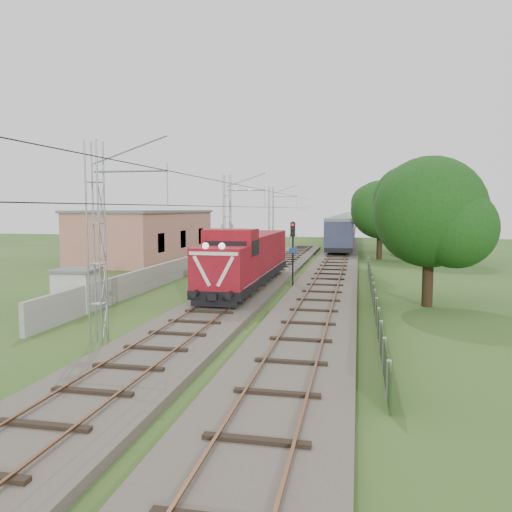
% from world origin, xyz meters
% --- Properties ---
extents(ground, '(140.00, 140.00, 0.00)m').
position_xyz_m(ground, '(0.00, 0.00, 0.00)').
color(ground, '#294F1D').
rests_on(ground, ground).
extents(track_main, '(4.20, 70.00, 0.45)m').
position_xyz_m(track_main, '(0.00, 7.00, 0.18)').
color(track_main, '#6B6054').
rests_on(track_main, ground).
extents(track_side, '(4.20, 80.00, 0.45)m').
position_xyz_m(track_side, '(5.00, 20.00, 0.18)').
color(track_side, '#6B6054').
rests_on(track_side, ground).
extents(catenary, '(3.31, 70.00, 8.00)m').
position_xyz_m(catenary, '(-2.95, 12.00, 4.05)').
color(catenary, gray).
rests_on(catenary, ground).
extents(boundary_wall, '(0.25, 40.00, 1.50)m').
position_xyz_m(boundary_wall, '(-6.50, 12.00, 0.75)').
color(boundary_wall, '#9E9E99').
rests_on(boundary_wall, ground).
extents(station_building, '(8.40, 20.40, 5.22)m').
position_xyz_m(station_building, '(-15.00, 24.00, 2.63)').
color(station_building, '#C47169').
rests_on(station_building, ground).
extents(fence, '(0.12, 32.00, 1.20)m').
position_xyz_m(fence, '(8.00, 3.00, 0.60)').
color(fence, black).
rests_on(fence, ground).
extents(locomotive, '(2.83, 16.14, 4.10)m').
position_xyz_m(locomotive, '(0.00, 5.91, 2.14)').
color(locomotive, black).
rests_on(locomotive, ground).
extents(coach_rake, '(3.17, 118.62, 3.67)m').
position_xyz_m(coach_rake, '(5.00, 87.51, 2.61)').
color(coach_rake, black).
rests_on(coach_rake, ground).
extents(signal_post, '(0.50, 0.39, 4.51)m').
position_xyz_m(signal_post, '(2.70, 8.07, 3.10)').
color(signal_post, black).
rests_on(signal_post, ground).
extents(relay_hut, '(2.45, 2.45, 2.24)m').
position_xyz_m(relay_hut, '(-7.40, -2.43, 1.13)').
color(relay_hut, beige).
rests_on(relay_hut, ground).
extents(tree_a, '(6.35, 6.05, 8.23)m').
position_xyz_m(tree_a, '(10.97, 2.62, 5.13)').
color(tree_a, '#322214').
rests_on(tree_a, ground).
extents(tree_b, '(7.80, 7.43, 10.11)m').
position_xyz_m(tree_b, '(13.82, 26.89, 6.31)').
color(tree_b, '#322214').
rests_on(tree_b, ground).
extents(tree_c, '(6.47, 6.16, 8.39)m').
position_xyz_m(tree_c, '(9.41, 28.56, 5.23)').
color(tree_c, '#322214').
rests_on(tree_c, ground).
extents(tree_d, '(5.84, 5.56, 7.57)m').
position_xyz_m(tree_d, '(12.28, 36.93, 4.72)').
color(tree_d, '#322214').
rests_on(tree_d, ground).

